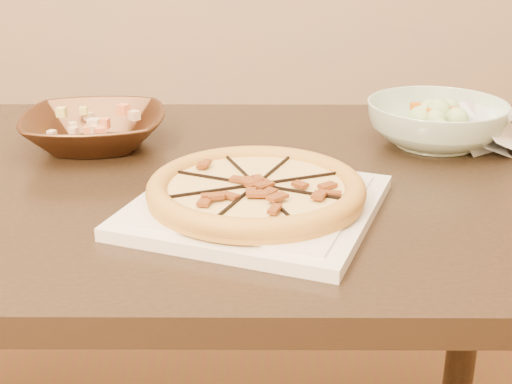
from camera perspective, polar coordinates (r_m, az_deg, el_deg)
dining_table at (r=1.18m, az=-4.25°, el=-3.62°), size 1.32×0.86×0.75m
plate at (r=0.99m, az=-0.00°, el=-1.05°), size 0.41×0.41×0.02m
pizza at (r=0.98m, az=-0.00°, el=0.22°), size 0.30×0.30×0.03m
bronze_bowl at (r=1.28m, az=-12.78°, el=4.87°), size 0.26×0.26×0.06m
mixed_dish at (r=1.27m, az=-13.02°, el=6.77°), size 0.11×0.12×0.03m
salad_bowl at (r=1.30m, az=14.21°, el=5.32°), size 0.29×0.29×0.08m
salad at (r=1.28m, az=14.41°, el=7.70°), size 0.12×0.11×0.04m
cling_film at (r=1.32m, az=18.95°, el=4.51°), size 0.19×0.17×0.05m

